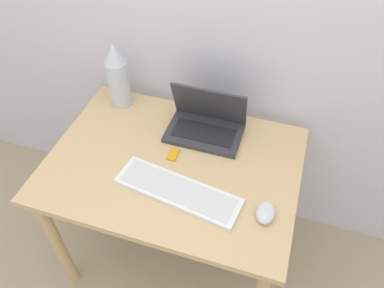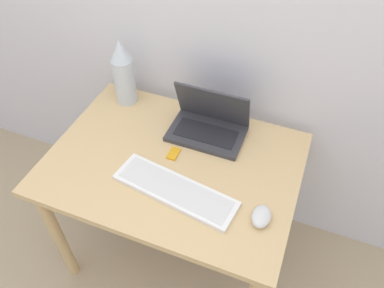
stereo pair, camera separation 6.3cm
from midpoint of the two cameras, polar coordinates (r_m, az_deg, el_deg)
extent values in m
cube|color=tan|center=(1.51, -4.13, -3.15)|extent=(1.00, 0.72, 0.03)
cylinder|color=tan|center=(1.82, -20.78, -14.00)|extent=(0.05, 0.05, 0.68)
cylinder|color=tan|center=(2.11, -12.03, -0.59)|extent=(0.05, 0.05, 0.68)
cylinder|color=tan|center=(1.93, 12.34, -6.47)|extent=(0.05, 0.05, 0.68)
cube|color=#333338|center=(1.60, 0.77, 1.71)|extent=(0.32, 0.21, 0.02)
cube|color=black|center=(1.59, 0.66, 1.76)|extent=(0.26, 0.11, 0.00)
cube|color=#333338|center=(1.58, 1.51, 6.05)|extent=(0.32, 0.08, 0.20)
cube|color=#0F1938|center=(1.58, 1.63, 6.38)|extent=(0.28, 0.06, 0.17)
cube|color=white|center=(1.40, -3.50, -7.21)|extent=(0.49, 0.21, 0.02)
cube|color=silver|center=(1.39, -3.52, -6.95)|extent=(0.45, 0.18, 0.00)
ellipsoid|color=silver|center=(1.35, 9.80, -10.28)|extent=(0.07, 0.10, 0.04)
cylinder|color=silver|center=(1.74, -12.15, 8.96)|extent=(0.10, 0.10, 0.22)
cone|color=silver|center=(1.65, -13.00, 13.36)|extent=(0.09, 0.09, 0.09)
cube|color=orange|center=(1.52, -4.12, -1.63)|extent=(0.04, 0.07, 0.01)
camera|label=1|loc=(0.03, -91.27, -1.31)|focal=35.00mm
camera|label=2|loc=(0.03, 88.73, 1.31)|focal=35.00mm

